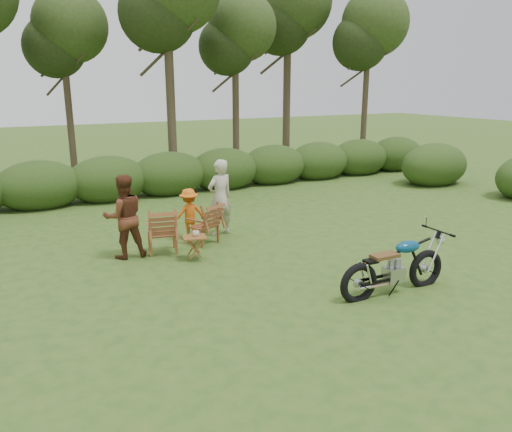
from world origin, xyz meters
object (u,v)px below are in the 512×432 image
adult_b (127,257)px  motorcycle (392,292)px  cup (196,233)px  lawn_chair_right (204,243)px  lawn_chair_left (163,252)px  side_table (195,248)px  adult_a (221,234)px  child (190,239)px

adult_b → motorcycle: bearing=133.5°
cup → lawn_chair_right: bearing=59.7°
lawn_chair_right → adult_b: size_ratio=0.54×
lawn_chair_left → side_table: 0.92m
adult_a → adult_b: adult_a is taller
adult_b → child: (1.64, 0.56, 0.00)m
lawn_chair_left → adult_a: adult_a is taller
motorcycle → child: size_ratio=1.74×
adult_a → lawn_chair_left: bearing=7.4°
side_table → child: size_ratio=0.42×
side_table → adult_b: bearing=145.3°
cup → adult_a: adult_a is taller
lawn_chair_left → cup: size_ratio=7.23×
lawn_chair_left → side_table: (0.44, -0.77, 0.25)m
cup → adult_a: size_ratio=0.07×
lawn_chair_right → adult_a: adult_a is taller
adult_a → side_table: bearing=36.0°
motorcycle → adult_a: bearing=107.1°
lawn_chair_left → side_table: bearing=132.1°
side_table → adult_b: 1.50m
motorcycle → cup: 4.07m
cup → child: bearing=74.4°
motorcycle → cup: (-2.40, 3.24, 0.56)m
lawn_chair_right → motorcycle: bearing=91.7°
lawn_chair_right → side_table: bearing=36.1°
motorcycle → adult_b: adult_b is taller
child → cup: bearing=74.7°
adult_a → child: 0.78m
motorcycle → child: 5.04m
lawn_chair_right → cup: (-0.55, -0.93, 0.56)m
cup → adult_b: bearing=146.9°
side_table → adult_a: 1.85m
adult_a → child: (-0.78, 0.03, 0.00)m
adult_a → lawn_chair_right: bearing=21.2°
lawn_chair_left → cup: cup is taller
motorcycle → lawn_chair_right: size_ratio=2.21×
motorcycle → lawn_chair_right: 4.56m
side_table → cup: size_ratio=3.68×
lawn_chair_right → side_table: (-0.59, -0.96, 0.25)m
motorcycle → adult_a: 4.75m
cup → adult_a: (1.17, 1.35, -0.56)m
motorcycle → child: bearing=115.6°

